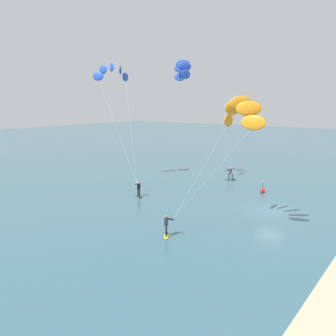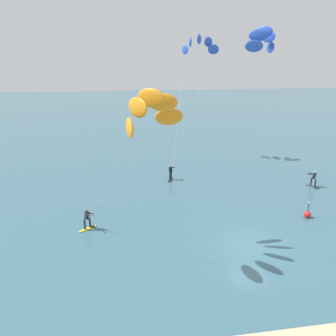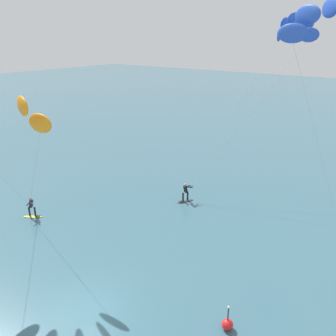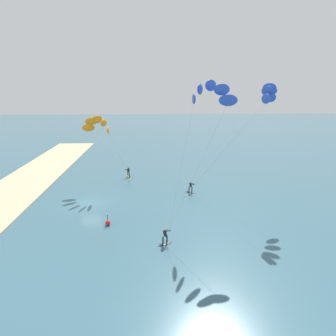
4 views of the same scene
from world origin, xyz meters
The scene contains 5 objects.
ground_plane centered at (0.00, 0.00, 0.00)m, with size 240.00×240.00×0.00m, color #386070.
kitesurfer_nearshore centered at (-6.82, 0.52, 9.03)m, with size 7.53×6.83×10.63m.
kitesurfer_mid_water centered at (1.19, 21.35, 13.24)m, with size 7.54×10.62×15.00m.
kitesurfer_far_out centered at (6.16, 13.90, 13.49)m, with size 7.41×7.77×15.27m.
marker_buoy centered at (6.22, 3.30, 0.30)m, with size 0.56×0.56×1.38m.
Camera 2 is at (-8.57, -18.52, 12.16)m, focal length 34.91 mm.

